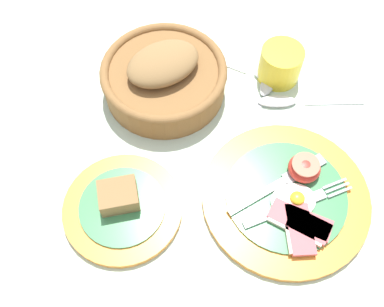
{
  "coord_description": "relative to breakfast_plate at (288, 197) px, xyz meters",
  "views": [
    {
      "loc": [
        -0.14,
        -0.27,
        0.66
      ],
      "look_at": [
        -0.05,
        0.08,
        0.02
      ],
      "focal_mm": 42.0,
      "sensor_mm": 36.0,
      "label": 1
    }
  ],
  "objects": [
    {
      "name": "bread_plate",
      "position": [
        -0.26,
        0.05,
        0.0
      ],
      "size": [
        0.19,
        0.19,
        0.05
      ],
      "color": "orange",
      "rests_on": "ground_plane"
    },
    {
      "name": "breakfast_plate",
      "position": [
        0.0,
        0.0,
        0.0
      ],
      "size": [
        0.27,
        0.27,
        0.04
      ],
      "color": "orange",
      "rests_on": "ground_plane"
    },
    {
      "name": "teaspoon_by_saucer",
      "position": [
        0.07,
        0.18,
        -0.01
      ],
      "size": [
        0.19,
        0.06,
        0.01
      ],
      "rotation": [
        0.0,
        0.0,
        2.92
      ],
      "color": "silver",
      "rests_on": "ground_plane"
    },
    {
      "name": "ground_plane",
      "position": [
        -0.08,
        0.03,
        -0.01
      ],
      "size": [
        3.0,
        3.0,
        0.0
      ],
      "primitive_type": "plane",
      "color": "#B7CCB7"
    },
    {
      "name": "teaspoon_near_cup",
      "position": [
        0.03,
        0.25,
        -0.01
      ],
      "size": [
        0.16,
        0.14,
        0.01
      ],
      "rotation": [
        0.0,
        0.0,
        5.59
      ],
      "color": "silver",
      "rests_on": "ground_plane"
    },
    {
      "name": "sugar_cup",
      "position": [
        0.07,
        0.24,
        0.03
      ],
      "size": [
        0.08,
        0.08,
        0.07
      ],
      "color": "yellow",
      "rests_on": "ground_plane"
    },
    {
      "name": "teaspoon_stray",
      "position": [
        0.03,
        0.21,
        -0.01
      ],
      "size": [
        0.13,
        0.16,
        0.01
      ],
      "rotation": [
        0.0,
        0.0,
        0.91
      ],
      "color": "silver",
      "rests_on": "ground_plane"
    },
    {
      "name": "bread_basket",
      "position": [
        -0.14,
        0.26,
        0.03
      ],
      "size": [
        0.22,
        0.22,
        0.09
      ],
      "color": "brown",
      "rests_on": "ground_plane"
    }
  ]
}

